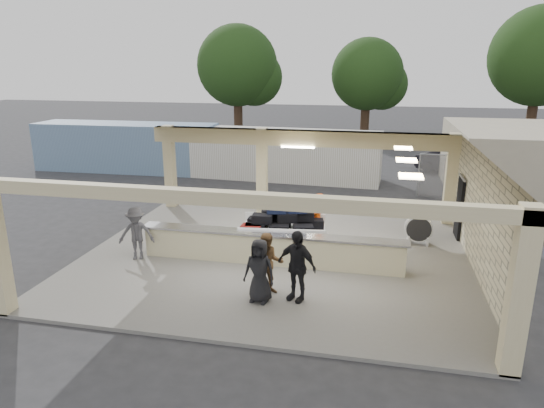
% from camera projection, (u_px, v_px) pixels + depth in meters
% --- Properties ---
extents(ground, '(120.00, 120.00, 0.00)m').
position_uv_depth(ground, '(274.00, 260.00, 15.40)').
color(ground, '#2A2A2D').
rests_on(ground, ground).
extents(pavilion, '(12.01, 10.00, 3.55)m').
position_uv_depth(pavilion, '(285.00, 214.00, 15.61)').
color(pavilion, slate).
rests_on(pavilion, ground).
extents(baggage_counter, '(8.20, 0.58, 0.98)m').
position_uv_depth(baggage_counter, '(271.00, 248.00, 14.77)').
color(baggage_counter, beige).
rests_on(baggage_counter, pavilion).
extents(luggage_cart, '(2.89, 1.98, 1.59)m').
position_uv_depth(luggage_cart, '(282.00, 225.00, 15.67)').
color(luggage_cart, silver).
rests_on(luggage_cart, pavilion).
extents(drum_fan, '(0.92, 0.51, 1.02)m').
position_uv_depth(drum_fan, '(418.00, 229.00, 16.34)').
color(drum_fan, silver).
rests_on(drum_fan, pavilion).
extents(baggage_handler, '(0.38, 0.66, 1.77)m').
position_uv_depth(baggage_handler, '(317.00, 219.00, 16.23)').
color(baggage_handler, '#E74C0C').
rests_on(baggage_handler, pavilion).
extents(passenger_a, '(0.89, 0.59, 1.68)m').
position_uv_depth(passenger_a, '(268.00, 264.00, 12.74)').
color(passenger_a, brown).
rests_on(passenger_a, pavilion).
extents(passenger_b, '(1.18, 0.80, 1.89)m').
position_uv_depth(passenger_b, '(297.00, 266.00, 12.35)').
color(passenger_b, black).
rests_on(passenger_b, pavilion).
extents(passenger_c, '(1.15, 0.69, 1.68)m').
position_uv_depth(passenger_c, '(136.00, 233.00, 15.01)').
color(passenger_c, '#454449').
rests_on(passenger_c, pavilion).
extents(passenger_d, '(0.86, 0.46, 1.68)m').
position_uv_depth(passenger_d, '(259.00, 271.00, 12.31)').
color(passenger_d, black).
rests_on(passenger_d, pavilion).
extents(car_white_a, '(4.96, 3.37, 1.29)m').
position_uv_depth(car_white_a, '(491.00, 167.00, 26.02)').
color(car_white_a, silver).
rests_on(car_white_a, ground).
extents(car_dark, '(4.22, 3.13, 1.34)m').
position_uv_depth(car_dark, '(454.00, 162.00, 27.15)').
color(car_dark, black).
rests_on(car_dark, ground).
extents(container_white, '(12.16, 3.08, 2.61)m').
position_uv_depth(container_white, '(268.00, 154.00, 26.19)').
color(container_white, white).
rests_on(container_white, ground).
extents(container_blue, '(10.50, 2.75, 2.72)m').
position_uv_depth(container_blue, '(126.00, 147.00, 28.04)').
color(container_blue, '#698AA8').
rests_on(container_blue, ground).
extents(tree_left, '(6.60, 6.30, 9.00)m').
position_uv_depth(tree_left, '(242.00, 69.00, 38.08)').
color(tree_left, '#382619').
rests_on(tree_left, ground).
extents(tree_mid, '(6.00, 5.60, 8.00)m').
position_uv_depth(tree_mid, '(371.00, 77.00, 38.11)').
color(tree_mid, '#382619').
rests_on(tree_mid, ground).
extents(tree_right, '(7.20, 7.00, 10.00)m').
position_uv_depth(tree_right, '(544.00, 60.00, 34.41)').
color(tree_right, '#382619').
rests_on(tree_right, ground).
extents(adjacent_building, '(6.00, 8.00, 3.20)m').
position_uv_depth(adjacent_building, '(519.00, 162.00, 22.43)').
color(adjacent_building, '#B8AD92').
rests_on(adjacent_building, ground).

